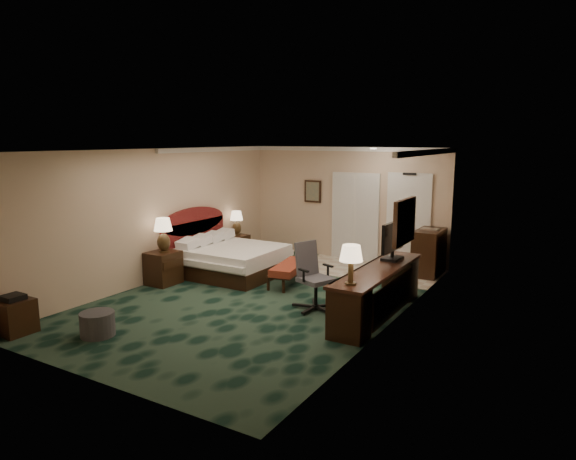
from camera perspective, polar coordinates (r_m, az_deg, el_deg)
The scene contains 26 objects.
floor at distance 9.53m, azimuth -3.04°, elevation -7.57°, with size 5.00×7.50×0.00m, color black.
ceiling at distance 9.08m, azimuth -3.20°, elevation 8.88°, with size 5.00×7.50×0.00m, color white.
wall_back at distance 12.47m, azimuth 6.51°, elevation 2.95°, with size 5.00×0.00×2.70m, color #C7AF94.
wall_front at distance 6.51m, azimuth -21.85°, elevation -4.37°, with size 5.00×0.00×2.70m, color #C7AF94.
wall_left at distance 10.79m, azimuth -14.23°, elevation 1.58°, with size 0.00×7.50×2.70m, color #C7AF94.
wall_right at distance 8.11m, azimuth 11.73°, elevation -1.08°, with size 0.00×7.50×2.70m, color #C7AF94.
crown_molding at distance 9.08m, azimuth -3.20°, elevation 8.56°, with size 5.00×7.50×0.10m, color silver, non-canonical shape.
tile_patch at distance 11.61m, azimuth 8.71°, elevation -4.40°, with size 3.20×1.70×0.01m, color #B6A691.
headboard at distance 11.58m, azimuth -10.40°, elevation -0.97°, with size 0.12×2.00×1.40m, color #540C0E, non-canonical shape.
entry_door at distance 11.94m, azimuth 13.22°, elevation 0.97°, with size 1.02×0.06×2.18m, color silver.
closet_doors at distance 12.37m, azimuth 7.46°, elevation 1.47°, with size 1.20×0.06×2.10m, color #B8B8B8.
wall_art at distance 12.80m, azimuth 2.77°, elevation 4.31°, with size 0.45×0.06×0.55m, color #51625C.
wall_mirror at distance 8.65m, azimuth 12.82°, elevation 0.92°, with size 0.05×0.95×0.75m, color white.
bed at distance 11.10m, azimuth -6.12°, elevation -3.41°, with size 1.94×1.80×0.61m, color white.
nightstand_near at distance 10.64m, azimuth -13.69°, elevation -4.11°, with size 0.53×0.61×0.66m, color black.
nightstand_far at distance 12.55m, azimuth -5.71°, elevation -1.90°, with size 0.46×0.53×0.58m, color black.
lamp_near at distance 10.49m, azimuth -13.68°, elevation -0.54°, with size 0.36×0.36×0.69m, color black, non-canonical shape.
lamp_far at distance 12.51m, azimuth -5.74°, elevation 0.78°, with size 0.31×0.31×0.59m, color black, non-canonical shape.
bed_bench at distance 10.31m, azimuth 0.24°, elevation -4.93°, with size 0.45×1.29×0.44m, color maroon.
ottoman at distance 8.25m, azimuth -20.41°, elevation -9.76°, with size 0.50×0.50×0.36m, color #2B2B31.
side_table at distance 8.83m, azimuth -28.08°, elevation -8.49°, with size 0.48×0.48×0.52m, color black.
desk at distance 8.63m, azimuth 9.92°, elevation -6.81°, with size 0.60×2.80×0.81m, color black.
tv at distance 9.08m, azimuth 11.57°, elevation -1.21°, with size 0.07×0.87×0.67m, color black.
desk_lamp at distance 7.47m, azimuth 7.01°, elevation -3.83°, with size 0.34×0.34×0.59m, color black, non-canonical shape.
desk_chair at distance 8.78m, azimuth 3.13°, elevation -5.22°, with size 0.67×0.63×1.15m, color #4B4B53, non-canonical shape.
minibar at distance 11.38m, azimuth 15.38°, elevation -2.43°, with size 0.52×0.94×0.99m, color black.
Camera 1 is at (5.06, -7.54, 2.90)m, focal length 32.00 mm.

